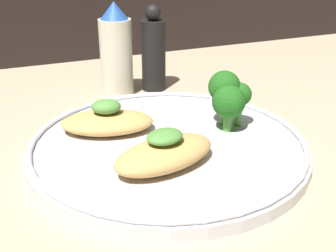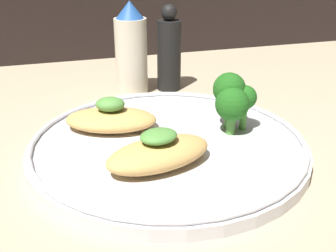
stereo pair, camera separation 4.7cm
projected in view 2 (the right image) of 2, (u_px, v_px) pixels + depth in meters
ground_plane at (168, 156)px, 49.03cm from camera, size 180.00×180.00×1.00cm
plate at (168, 145)px, 48.41cm from camera, size 31.84×31.84×2.00cm
grilled_meat_front at (159, 152)px, 42.66cm from camera, size 12.50×8.43×3.98cm
grilled_meat_middle at (111, 118)px, 51.08cm from camera, size 12.44×9.40×4.03cm
broccoli_bunch at (233, 98)px, 49.33cm from camera, size 5.40×5.94×6.97cm
sauce_bottle at (131, 50)px, 64.86cm from camera, size 4.96×4.96×14.33cm
pepper_grinder at (169, 52)px, 66.77cm from camera, size 3.81×3.81×13.57cm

